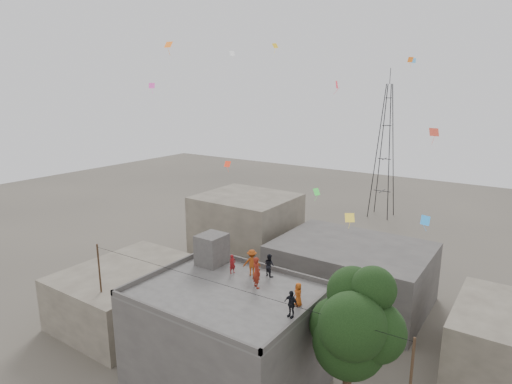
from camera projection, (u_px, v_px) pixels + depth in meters
main_building at (227, 339)px, 24.87m from camera, size 10.00×8.00×6.10m
parapet at (226, 289)px, 24.13m from camera, size 10.00×8.00×0.30m
stair_head_box at (212, 249)px, 27.77m from camera, size 1.60×1.80×2.00m
neighbor_west at (130, 294)px, 32.73m from camera, size 8.00×10.00×4.00m
neighbor_north at (351, 273)px, 35.17m from camera, size 12.00×9.00×5.00m
neighbor_northwest at (246, 229)px, 43.11m from camera, size 9.00×8.00×7.00m
tree at (354, 326)px, 20.62m from camera, size 4.90×4.60×9.10m
utility_line at (220, 340)px, 23.41m from camera, size 20.12×0.62×7.40m
transmission_tower at (385, 152)px, 57.86m from camera, size 2.97×2.97×20.01m
person_red_adult at (257, 272)px, 24.42m from camera, size 0.81×0.73×1.86m
person_orange_child at (298, 294)px, 22.45m from camera, size 0.73×0.69×1.26m
person_dark_child at (269, 265)px, 26.02m from camera, size 0.81×0.71×1.41m
person_dark_adult at (291, 304)px, 21.29m from camera, size 0.87×0.48×1.41m
person_orange_adult at (252, 262)px, 26.10m from camera, size 1.22×1.13×1.65m
person_red_child at (232, 264)px, 26.43m from camera, size 0.42×0.51×1.20m
kites at (311, 115)px, 26.89m from camera, size 19.08×17.51×10.35m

